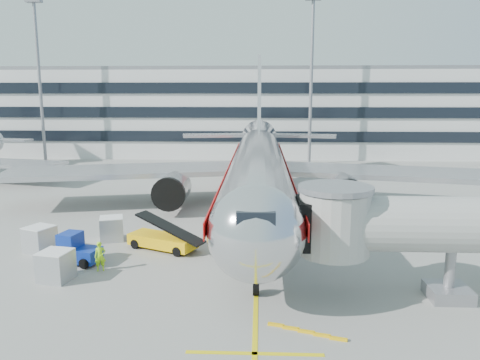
{
  "coord_description": "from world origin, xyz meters",
  "views": [
    {
      "loc": [
        0.17,
        -32.48,
        11.04
      ],
      "look_at": [
        -1.49,
        5.63,
        4.0
      ],
      "focal_mm": 35.0,
      "sensor_mm": 36.0,
      "label": 1
    }
  ],
  "objects_px": {
    "main_jet": "(258,166)",
    "belt_loader": "(163,239)",
    "cargo_container_right": "(112,229)",
    "cargo_container_front": "(56,266)",
    "baggage_tug": "(76,250)",
    "cargo_container_left": "(40,239)",
    "ramp_worker": "(100,256)"
  },
  "relations": [
    {
      "from": "baggage_tug",
      "to": "cargo_container_front",
      "type": "bearing_deg",
      "value": -92.24
    },
    {
      "from": "cargo_container_left",
      "to": "cargo_container_right",
      "type": "bearing_deg",
      "value": 34.6
    },
    {
      "from": "cargo_container_left",
      "to": "main_jet",
      "type": "bearing_deg",
      "value": 40.57
    },
    {
      "from": "baggage_tug",
      "to": "cargo_container_front",
      "type": "distance_m",
      "value": 2.89
    },
    {
      "from": "baggage_tug",
      "to": "ramp_worker",
      "type": "relative_size",
      "value": 1.6
    },
    {
      "from": "main_jet",
      "to": "belt_loader",
      "type": "height_order",
      "value": "main_jet"
    },
    {
      "from": "cargo_container_left",
      "to": "ramp_worker",
      "type": "distance_m",
      "value": 6.42
    },
    {
      "from": "cargo_container_left",
      "to": "cargo_container_right",
      "type": "height_order",
      "value": "cargo_container_left"
    },
    {
      "from": "main_jet",
      "to": "cargo_container_left",
      "type": "relative_size",
      "value": 22.25
    },
    {
      "from": "main_jet",
      "to": "ramp_worker",
      "type": "bearing_deg",
      "value": -120.91
    },
    {
      "from": "belt_loader",
      "to": "cargo_container_left",
      "type": "distance_m",
      "value": 8.61
    },
    {
      "from": "cargo_container_left",
      "to": "ramp_worker",
      "type": "bearing_deg",
      "value": -31.42
    },
    {
      "from": "cargo_container_front",
      "to": "cargo_container_left",
      "type": "bearing_deg",
      "value": 123.8
    },
    {
      "from": "belt_loader",
      "to": "baggage_tug",
      "type": "xyz_separation_m",
      "value": [
        -5.1,
        -3.09,
        0.18
      ]
    },
    {
      "from": "main_jet",
      "to": "cargo_container_right",
      "type": "distance_m",
      "value": 15.48
    },
    {
      "from": "belt_loader",
      "to": "cargo_container_left",
      "type": "relative_size",
      "value": 2.33
    },
    {
      "from": "baggage_tug",
      "to": "ramp_worker",
      "type": "bearing_deg",
      "value": -31.67
    },
    {
      "from": "cargo_container_front",
      "to": "baggage_tug",
      "type": "bearing_deg",
      "value": 87.76
    },
    {
      "from": "main_jet",
      "to": "cargo_container_left",
      "type": "height_order",
      "value": "main_jet"
    },
    {
      "from": "baggage_tug",
      "to": "belt_loader",
      "type": "bearing_deg",
      "value": 31.25
    },
    {
      "from": "main_jet",
      "to": "cargo_container_front",
      "type": "xyz_separation_m",
      "value": [
        -12.02,
        -18.13,
        -3.32
      ]
    },
    {
      "from": "cargo_container_right",
      "to": "cargo_container_front",
      "type": "bearing_deg",
      "value": -96.41
    },
    {
      "from": "belt_loader",
      "to": "cargo_container_front",
      "type": "xyz_separation_m",
      "value": [
        -5.21,
        -5.98,
        0.2
      ]
    },
    {
      "from": "belt_loader",
      "to": "cargo_container_right",
      "type": "height_order",
      "value": "belt_loader"
    },
    {
      "from": "baggage_tug",
      "to": "cargo_container_right",
      "type": "xyz_separation_m",
      "value": [
        0.77,
        5.01,
        0.01
      ]
    },
    {
      "from": "baggage_tug",
      "to": "cargo_container_front",
      "type": "height_order",
      "value": "baggage_tug"
    },
    {
      "from": "main_jet",
      "to": "baggage_tug",
      "type": "xyz_separation_m",
      "value": [
        -11.91,
        -15.24,
        -3.34
      ]
    },
    {
      "from": "ramp_worker",
      "to": "cargo_container_right",
      "type": "bearing_deg",
      "value": 78.28
    },
    {
      "from": "cargo_container_right",
      "to": "baggage_tug",
      "type": "bearing_deg",
      "value": -98.79
    },
    {
      "from": "main_jet",
      "to": "ramp_worker",
      "type": "xyz_separation_m",
      "value": [
        -9.88,
        -16.5,
        -3.29
      ]
    },
    {
      "from": "belt_loader",
      "to": "cargo_container_left",
      "type": "xyz_separation_m",
      "value": [
        -8.55,
        -1.0,
        0.21
      ]
    },
    {
      "from": "cargo_container_left",
      "to": "cargo_container_front",
      "type": "relative_size",
      "value": 1.14
    }
  ]
}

